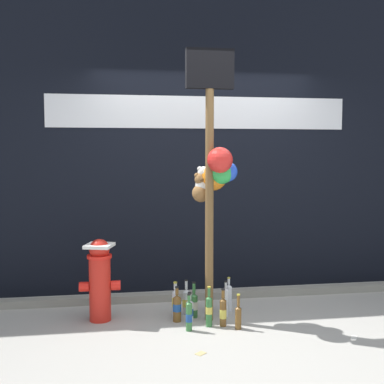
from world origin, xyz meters
name	(u,v)px	position (x,y,z in m)	size (l,w,h in m)	color
ground_plane	(229,329)	(0.00, 0.00, 0.00)	(14.00, 14.00, 0.00)	#9E9B93
building_wall	(202,137)	(0.00, 1.40, 1.76)	(10.00, 0.21, 3.52)	black
curb_strip	(209,295)	(0.00, 0.94, 0.04)	(8.00, 0.12, 0.08)	gray
memorial_post	(214,162)	(-0.09, 0.30, 1.49)	(0.49, 0.44, 2.52)	brown
fire_hydrant	(100,278)	(-1.15, 0.43, 0.41)	(0.38, 0.30, 0.78)	red
bottle_0	(209,310)	(-0.17, 0.11, 0.15)	(0.06, 0.06, 0.37)	#337038
bottle_1	(190,310)	(-0.32, 0.26, 0.11)	(0.07, 0.07, 0.28)	silver
bottle_2	(175,302)	(-0.44, 0.42, 0.15)	(0.07, 0.07, 0.34)	silver
bottle_3	(186,301)	(-0.32, 0.48, 0.13)	(0.08, 0.08, 0.34)	silver
bottle_4	(189,315)	(-0.36, 0.03, 0.14)	(0.06, 0.06, 0.34)	#337038
bottle_5	(177,307)	(-0.44, 0.28, 0.13)	(0.08, 0.08, 0.33)	brown
bottle_6	(238,316)	(0.08, 0.00, 0.12)	(0.06, 0.06, 0.32)	brown
bottle_7	(226,301)	(0.05, 0.35, 0.15)	(0.06, 0.06, 0.35)	silver
bottle_8	(229,297)	(0.11, 0.49, 0.14)	(0.06, 0.06, 0.35)	silver
bottle_9	(209,301)	(-0.09, 0.49, 0.11)	(0.07, 0.07, 0.32)	#93CCE0
bottle_10	(223,311)	(-0.04, 0.09, 0.14)	(0.06, 0.06, 0.35)	brown
bottle_11	(194,304)	(-0.26, 0.37, 0.13)	(0.07, 0.07, 0.35)	#337038
litter_0	(354,338)	(1.01, -0.36, 0.00)	(0.11, 0.05, 0.01)	silver
litter_1	(201,353)	(-0.35, -0.48, 0.00)	(0.06, 0.08, 0.01)	tan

